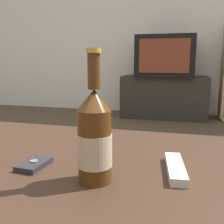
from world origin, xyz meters
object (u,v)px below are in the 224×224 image
at_px(tv_stand, 164,97).
at_px(cell_phone, 34,164).
at_px(remote_control, 175,168).
at_px(beer_bottle, 95,138).
at_px(television, 166,56).

relative_size(tv_stand, cell_phone, 10.73).
xyz_separation_m(tv_stand, cell_phone, (-0.16, -2.71, 0.17)).
xyz_separation_m(cell_phone, remote_control, (0.35, 0.06, 0.00)).
relative_size(cell_phone, remote_control, 0.55).
height_order(cell_phone, remote_control, remote_control).
bearing_deg(beer_bottle, television, 90.34).
distance_m(tv_stand, television, 0.49).
bearing_deg(tv_stand, television, -90.00).
height_order(television, remote_control, television).
distance_m(tv_stand, remote_control, 2.66).
height_order(tv_stand, television, television).
distance_m(beer_bottle, remote_control, 0.22).
bearing_deg(tv_stand, remote_control, -85.89).
distance_m(television, remote_control, 2.67).
height_order(television, beer_bottle, television).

